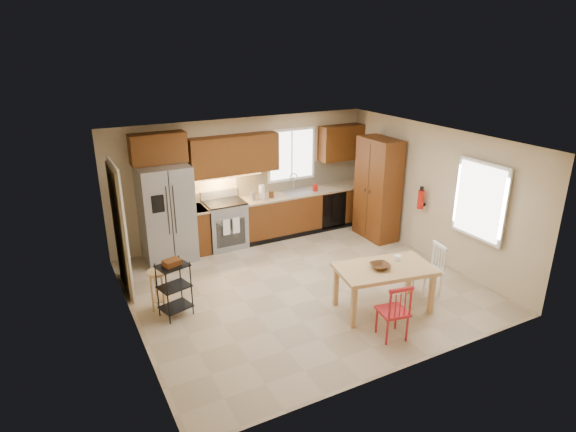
% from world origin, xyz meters
% --- Properties ---
extents(floor, '(5.50, 5.50, 0.00)m').
position_xyz_m(floor, '(0.00, 0.00, 0.00)').
color(floor, tan).
rests_on(floor, ground).
extents(ceiling, '(5.50, 5.00, 0.02)m').
position_xyz_m(ceiling, '(0.00, 0.00, 2.50)').
color(ceiling, silver).
rests_on(ceiling, ground).
extents(wall_back, '(5.50, 0.02, 2.50)m').
position_xyz_m(wall_back, '(0.00, 2.50, 1.25)').
color(wall_back, '#CCB793').
rests_on(wall_back, ground).
extents(wall_front, '(5.50, 0.02, 2.50)m').
position_xyz_m(wall_front, '(0.00, -2.50, 1.25)').
color(wall_front, '#CCB793').
rests_on(wall_front, ground).
extents(wall_left, '(0.02, 5.00, 2.50)m').
position_xyz_m(wall_left, '(-2.75, 0.00, 1.25)').
color(wall_left, '#CCB793').
rests_on(wall_left, ground).
extents(wall_right, '(0.02, 5.00, 2.50)m').
position_xyz_m(wall_right, '(2.75, 0.00, 1.25)').
color(wall_right, '#CCB793').
rests_on(wall_right, ground).
extents(refrigerator, '(0.92, 0.75, 1.82)m').
position_xyz_m(refrigerator, '(-1.70, 2.12, 0.91)').
color(refrigerator, gray).
rests_on(refrigerator, floor).
extents(range_stove, '(0.76, 0.63, 0.92)m').
position_xyz_m(range_stove, '(-0.55, 2.19, 0.46)').
color(range_stove, gray).
rests_on(range_stove, floor).
extents(base_cabinet_narrow, '(0.30, 0.60, 0.90)m').
position_xyz_m(base_cabinet_narrow, '(-1.10, 2.20, 0.45)').
color(base_cabinet_narrow, '#5F3111').
rests_on(base_cabinet_narrow, floor).
extents(base_cabinet_run, '(2.92, 0.60, 0.90)m').
position_xyz_m(base_cabinet_run, '(1.29, 2.20, 0.45)').
color(base_cabinet_run, '#5F3111').
rests_on(base_cabinet_run, floor).
extents(dishwasher, '(0.60, 0.02, 0.78)m').
position_xyz_m(dishwasher, '(1.85, 1.91, 0.45)').
color(dishwasher, black).
rests_on(dishwasher, floor).
extents(backsplash, '(2.92, 0.03, 0.55)m').
position_xyz_m(backsplash, '(1.29, 2.48, 1.18)').
color(backsplash, beige).
rests_on(backsplash, wall_back).
extents(upper_over_fridge, '(1.00, 0.35, 0.55)m').
position_xyz_m(upper_over_fridge, '(-1.70, 2.33, 2.10)').
color(upper_over_fridge, '#562E0E').
rests_on(upper_over_fridge, wall_back).
extents(upper_left_block, '(1.80, 0.35, 0.75)m').
position_xyz_m(upper_left_block, '(-0.25, 2.33, 1.83)').
color(upper_left_block, '#562E0E').
rests_on(upper_left_block, wall_back).
extents(upper_right_block, '(1.00, 0.35, 0.75)m').
position_xyz_m(upper_right_block, '(2.25, 2.33, 1.83)').
color(upper_right_block, '#562E0E').
rests_on(upper_right_block, wall_back).
extents(window_back, '(1.12, 0.04, 1.12)m').
position_xyz_m(window_back, '(1.10, 2.48, 1.65)').
color(window_back, white).
rests_on(window_back, wall_back).
extents(sink, '(0.62, 0.46, 0.16)m').
position_xyz_m(sink, '(1.10, 2.20, 0.86)').
color(sink, gray).
rests_on(sink, base_cabinet_run).
extents(undercab_glow, '(1.60, 0.30, 0.01)m').
position_xyz_m(undercab_glow, '(-0.55, 2.30, 1.43)').
color(undercab_glow, '#FFBF66').
rests_on(undercab_glow, wall_back).
extents(soap_bottle, '(0.09, 0.09, 0.19)m').
position_xyz_m(soap_bottle, '(1.48, 2.10, 1.00)').
color(soap_bottle, red).
rests_on(soap_bottle, base_cabinet_run).
extents(paper_towel, '(0.12, 0.12, 0.28)m').
position_xyz_m(paper_towel, '(0.25, 2.15, 1.04)').
color(paper_towel, white).
rests_on(paper_towel, base_cabinet_run).
extents(canister_steel, '(0.11, 0.11, 0.18)m').
position_xyz_m(canister_steel, '(0.05, 2.15, 0.99)').
color(canister_steel, gray).
rests_on(canister_steel, base_cabinet_run).
extents(canister_wood, '(0.10, 0.10, 0.14)m').
position_xyz_m(canister_wood, '(0.45, 2.12, 0.97)').
color(canister_wood, '#4F2F15').
rests_on(canister_wood, base_cabinet_run).
extents(pantry, '(0.50, 0.95, 2.10)m').
position_xyz_m(pantry, '(2.43, 1.20, 1.05)').
color(pantry, '#5F3111').
rests_on(pantry, floor).
extents(fire_extinguisher, '(0.12, 0.12, 0.36)m').
position_xyz_m(fire_extinguisher, '(2.63, 0.15, 1.10)').
color(fire_extinguisher, red).
rests_on(fire_extinguisher, wall_right).
extents(window_right, '(0.04, 1.02, 1.32)m').
position_xyz_m(window_right, '(2.68, -1.15, 1.45)').
color(window_right, white).
rests_on(window_right, wall_right).
extents(doorway, '(0.04, 0.95, 2.10)m').
position_xyz_m(doorway, '(-2.67, 1.30, 1.05)').
color(doorway, '#8C7A59').
rests_on(doorway, wall_left).
extents(dining_table, '(1.57, 1.06, 0.71)m').
position_xyz_m(dining_table, '(0.73, -1.22, 0.35)').
color(dining_table, tan).
rests_on(dining_table, floor).
extents(chair_red, '(0.46, 0.46, 0.85)m').
position_xyz_m(chair_red, '(0.38, -1.87, 0.43)').
color(chair_red, '#AE1A1F').
rests_on(chair_red, floor).
extents(chair_white, '(0.46, 0.46, 0.85)m').
position_xyz_m(chair_white, '(1.68, -1.17, 0.43)').
color(chair_white, white).
rests_on(chair_white, floor).
extents(table_bowl, '(0.34, 0.34, 0.07)m').
position_xyz_m(table_bowl, '(0.64, -1.22, 0.71)').
color(table_bowl, '#4F2F15').
rests_on(table_bowl, dining_table).
extents(table_jar, '(0.11, 0.11, 0.11)m').
position_xyz_m(table_jar, '(1.05, -1.13, 0.74)').
color(table_jar, white).
rests_on(table_jar, dining_table).
extents(bar_stool, '(0.42, 0.42, 0.66)m').
position_xyz_m(bar_stool, '(-2.31, 0.38, 0.33)').
color(bar_stool, tan).
rests_on(bar_stool, floor).
extents(utility_cart, '(0.51, 0.45, 0.88)m').
position_xyz_m(utility_cart, '(-2.15, 0.09, 0.44)').
color(utility_cart, black).
rests_on(utility_cart, floor).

